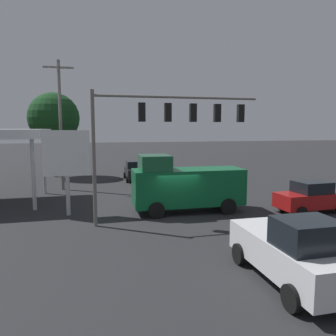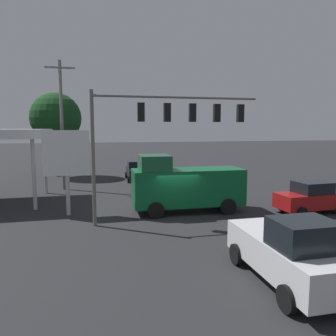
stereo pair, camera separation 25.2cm
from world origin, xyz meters
name	(u,v)px [view 1 (the left image)]	position (x,y,z in m)	size (l,w,h in m)	color
ground_plane	(176,215)	(0.00, 0.00, 0.00)	(200.00, 200.00, 0.00)	#262628
traffic_signal_assembly	(167,122)	(0.85, 1.09, 5.54)	(9.25, 0.43, 7.15)	slate
utility_pole	(61,123)	(7.14, -10.18, 5.63)	(2.40, 0.26, 10.68)	slate
price_sign	(67,156)	(6.26, -1.53, 3.56)	(2.68, 0.27, 5.06)	#B7B7BC
delivery_truck	(185,185)	(-0.76, -0.62, 1.69)	(6.85, 2.69, 3.58)	#0C592D
pickup_parked	(292,251)	(-1.46, 9.31, 1.11)	(2.29, 5.22, 2.40)	silver
sedan_waiting	(135,171)	(0.48, -13.79, 0.95)	(2.16, 4.45, 1.93)	black
sedan_far	(311,197)	(-8.32, 1.33, 0.95)	(4.50, 2.27, 1.93)	maroon
street_tree	(54,118)	(8.37, -17.98, 6.22)	(5.27, 5.27, 8.87)	#4C331E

